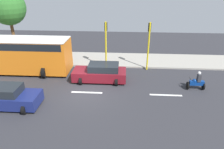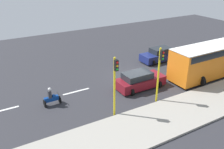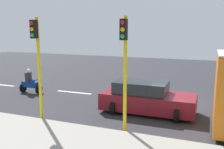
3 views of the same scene
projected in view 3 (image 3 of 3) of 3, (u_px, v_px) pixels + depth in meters
The scene contains 8 objects.
ground_plane at pixel (170, 103), 14.10m from camera, with size 40.00×60.00×0.10m, color #2D2D33.
lane_stripe_far_north at pixel (1, 85), 18.34m from camera, with size 0.20×2.40×0.01m, color white.
lane_stripe_north at pixel (74, 92), 16.22m from camera, with size 0.20×2.40×0.01m, color white.
lane_stripe_mid at pixel (170, 102), 14.09m from camera, with size 0.20×2.40×0.01m, color white.
car_maroon at pixel (146, 98), 12.31m from camera, with size 2.24×4.45×1.52m.
motorcycle at pixel (30, 83), 15.97m from camera, with size 0.60×1.30×1.53m.
traffic_light_corner at pixel (124, 59), 9.49m from camera, with size 0.49×0.24×4.50m.
traffic_light_midblock at pixel (37, 55), 10.87m from camera, with size 0.49×0.24×4.50m.
Camera 3 is at (13.82, 1.91, 4.09)m, focal length 41.03 mm.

